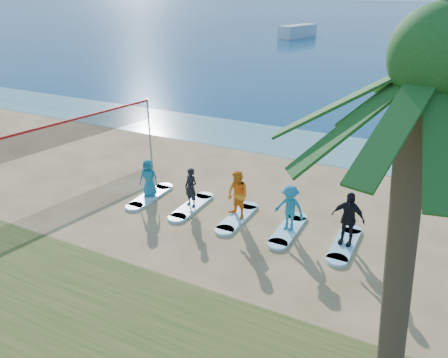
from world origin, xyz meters
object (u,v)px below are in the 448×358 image
at_px(palm_tree, 438,60).
at_px(student_1, 191,188).
at_px(surfboard_3, 288,230).
at_px(surfboard_0, 150,196).
at_px(volleyball_net, 78,130).
at_px(surfboard_2, 237,218).
at_px(surfboard_1, 192,206).
at_px(surfboard_4, 345,244).
at_px(student_0, 149,178).
at_px(student_4, 348,218).
at_px(student_3, 290,208).
at_px(boat_offshore_a, 297,37).
at_px(student_2, 238,195).

bearing_deg(palm_tree, student_1, 144.54).
height_order(palm_tree, surfboard_3, palm_tree).
bearing_deg(surfboard_3, surfboard_0, 180.00).
relative_size(volleyball_net, surfboard_2, 4.08).
relative_size(surfboard_1, surfboard_4, 1.00).
bearing_deg(student_0, surfboard_1, -14.49).
relative_size(surfboard_3, student_4, 1.17).
relative_size(surfboard_1, student_3, 1.30).
xyz_separation_m(volleyball_net, surfboard_0, (4.83, -1.17, -1.86)).
relative_size(student_0, student_4, 0.83).
relative_size(boat_offshore_a, surfboard_2, 3.98).
distance_m(palm_tree, student_0, 12.95).
distance_m(palm_tree, surfboard_3, 9.76).
bearing_deg(surfboard_0, surfboard_1, 0.00).
bearing_deg(student_1, palm_tree, -23.79).
height_order(volleyball_net, student_3, volleyball_net).
height_order(surfboard_1, surfboard_4, same).
bearing_deg(boat_offshore_a, surfboard_3, -57.83).
bearing_deg(surfboard_4, volleyball_net, 174.78).
xyz_separation_m(volleyball_net, student_4, (12.83, -1.17, -0.87)).
xyz_separation_m(surfboard_0, surfboard_2, (4.00, 0.00, 0.00)).
bearing_deg(surfboard_0, boat_offshore_a, 103.30).
relative_size(surfboard_0, surfboard_4, 1.00).
height_order(surfboard_0, student_2, student_2).
bearing_deg(surfboard_2, surfboard_1, 180.00).
bearing_deg(student_2, student_1, -159.37).
xyz_separation_m(palm_tree, boat_offshore_a, (-25.00, 69.37, -6.96)).
xyz_separation_m(volleyball_net, surfboard_2, (8.83, -1.17, -1.86)).
bearing_deg(surfboard_4, surfboard_3, 180.00).
relative_size(boat_offshore_a, surfboard_0, 3.98).
bearing_deg(volleyball_net, student_1, -9.74).
xyz_separation_m(student_1, student_2, (2.00, 0.00, 0.13)).
bearing_deg(student_0, boat_offshore_a, 88.80).
relative_size(student_2, surfboard_4, 0.82).
bearing_deg(surfboard_4, surfboard_0, 180.00).
bearing_deg(palm_tree, surfboard_1, 144.54).
height_order(student_2, surfboard_4, student_2).
distance_m(surfboard_0, student_4, 8.07).
relative_size(volleyball_net, student_2, 4.95).
height_order(palm_tree, student_4, palm_tree).
bearing_deg(student_4, student_0, -174.25).
relative_size(student_2, student_4, 0.96).
bearing_deg(boat_offshore_a, student_0, -62.82).
bearing_deg(student_0, surfboard_3, -14.49).
xyz_separation_m(surfboard_0, surfboard_1, (2.00, 0.00, 0.00)).
bearing_deg(student_1, surfboard_1, -78.33).
bearing_deg(student_0, palm_tree, -44.12).
xyz_separation_m(volleyball_net, student_0, (4.83, -1.17, -1.03)).
bearing_deg(student_3, student_4, 7.43).
height_order(boat_offshore_a, surfboard_2, boat_offshore_a).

